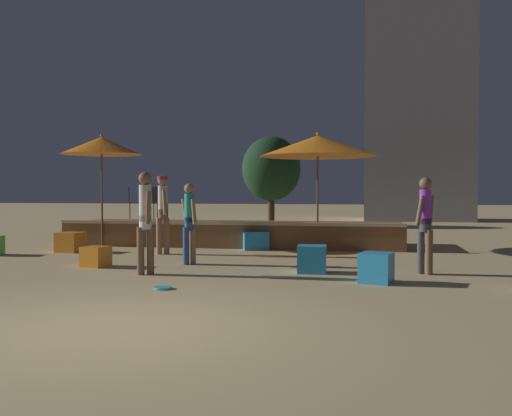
% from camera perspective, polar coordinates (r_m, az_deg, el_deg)
% --- Properties ---
extents(ground_plane, '(120.00, 120.00, 0.00)m').
position_cam_1_polar(ground_plane, '(6.43, -13.89, -11.56)').
color(ground_plane, tan).
extents(wooden_deck, '(9.07, 2.42, 0.69)m').
position_cam_1_polar(wooden_deck, '(15.76, -2.14, -2.56)').
color(wooden_deck, brown).
rests_on(wooden_deck, ground).
extents(patio_umbrella_0, '(2.96, 2.96, 2.96)m').
position_cam_1_polar(patio_umbrella_0, '(14.51, 6.20, 6.18)').
color(patio_umbrella_0, brown).
rests_on(patio_umbrella_0, ground).
extents(patio_umbrella_1, '(2.12, 2.12, 2.99)m').
position_cam_1_polar(patio_umbrella_1, '(15.73, -15.19, 6.02)').
color(patio_umbrella_1, brown).
rests_on(patio_umbrella_1, ground).
extents(cube_seat_0, '(0.54, 0.54, 0.49)m').
position_cam_1_polar(cube_seat_0, '(10.38, 5.61, -5.10)').
color(cube_seat_0, '#2D9EDB').
rests_on(cube_seat_0, ground).
extents(cube_seat_1, '(0.60, 0.60, 0.48)m').
position_cam_1_polar(cube_seat_1, '(14.53, -18.06, -3.27)').
color(cube_seat_1, orange).
rests_on(cube_seat_1, ground).
extents(cube_seat_2, '(0.52, 0.52, 0.40)m').
position_cam_1_polar(cube_seat_2, '(11.57, -15.73, -4.69)').
color(cube_seat_2, orange).
rests_on(cube_seat_2, ground).
extents(cube_seat_3, '(0.59, 0.59, 0.49)m').
position_cam_1_polar(cube_seat_3, '(9.38, 11.93, -5.87)').
color(cube_seat_3, '#2D9EDB').
rests_on(cube_seat_3, ground).
extents(cube_seat_4, '(0.79, 0.79, 0.46)m').
position_cam_1_polar(cube_seat_4, '(14.45, -0.05, -3.25)').
color(cube_seat_4, '#2D9EDB').
rests_on(cube_seat_4, ground).
extents(person_1, '(0.38, 0.46, 1.72)m').
position_cam_1_polar(person_1, '(10.50, 16.56, -1.33)').
color(person_1, '#3F3F47').
rests_on(person_1, ground).
extents(person_2, '(0.44, 0.36, 1.63)m').
position_cam_1_polar(person_2, '(11.52, -6.69, -1.34)').
color(person_2, '#2D4C7F').
rests_on(person_2, ground).
extents(person_3, '(0.38, 0.52, 1.84)m').
position_cam_1_polar(person_3, '(13.47, -9.31, -0.10)').
color(person_3, '#997051').
rests_on(person_3, ground).
extents(person_4, '(0.39, 0.46, 1.81)m').
position_cam_1_polar(person_4, '(10.22, -11.01, -0.97)').
color(person_4, brown).
rests_on(person_4, ground).
extents(bistro_chair_0, '(0.40, 0.40, 0.90)m').
position_cam_1_polar(bistro_chair_0, '(15.89, -9.62, 0.80)').
color(bistro_chair_0, '#2D3338').
rests_on(bistro_chair_0, wooden_deck).
extents(bistro_chair_1, '(0.45, 0.45, 0.90)m').
position_cam_1_polar(bistro_chair_1, '(16.68, -12.30, 0.83)').
color(bistro_chair_1, '#47474C').
rests_on(bistro_chair_1, wooden_deck).
extents(frisbee_disc, '(0.28, 0.28, 0.03)m').
position_cam_1_polar(frisbee_disc, '(8.74, -9.28, -7.89)').
color(frisbee_disc, '#33B2D8').
rests_on(frisbee_disc, ground).
extents(background_tree_1, '(2.51, 2.51, 3.84)m').
position_cam_1_polar(background_tree_1, '(24.51, 1.54, 3.94)').
color(background_tree_1, '#3D2B1C').
rests_on(background_tree_1, ground).
extents(distant_building, '(5.28, 4.01, 14.53)m').
position_cam_1_polar(distant_building, '(31.03, 15.84, 12.36)').
color(distant_building, gray).
rests_on(distant_building, ground).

